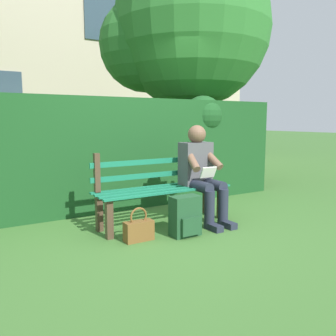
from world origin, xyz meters
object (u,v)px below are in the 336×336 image
(park_bench, at_px, (161,189))
(tree, at_px, (183,32))
(backpack, at_px, (185,216))
(handbag, at_px, (139,230))
(person_seated, at_px, (201,171))

(park_bench, bearing_deg, tree, -128.26)
(tree, distance_m, backpack, 4.31)
(park_bench, distance_m, handbag, 0.72)
(person_seated, bearing_deg, park_bench, -18.63)
(person_seated, xyz_separation_m, backpack, (0.47, 0.37, -0.40))
(person_seated, relative_size, tree, 0.26)
(person_seated, bearing_deg, backpack, 37.98)
(person_seated, bearing_deg, handbag, 14.92)
(park_bench, height_order, person_seated, person_seated)
(park_bench, xyz_separation_m, handbag, (0.50, 0.42, -0.30))
(park_bench, relative_size, backpack, 3.81)
(person_seated, height_order, handbag, person_seated)
(handbag, bearing_deg, park_bench, -140.39)
(tree, xyz_separation_m, handbag, (2.32, 2.73, -2.78))
(tree, relative_size, handbag, 12.75)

